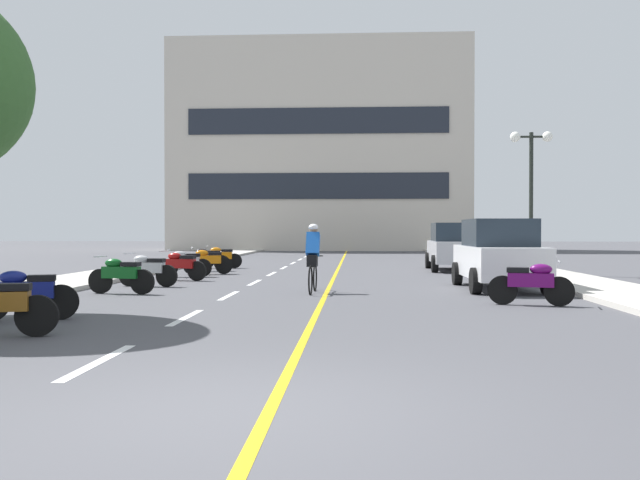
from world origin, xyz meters
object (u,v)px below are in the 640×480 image
Objects in this scene: parked_car_mid at (454,247)px; motorcycle_6 at (180,265)px; motorcycle_5 at (147,269)px; motorcycle_7 at (185,263)px; motorcycle_9 at (207,259)px; motorcycle_3 at (531,282)px; street_lamp_mid at (531,168)px; cyclist_rider at (313,257)px; parked_car_near at (499,254)px; motorcycle_8 at (207,261)px; motorcycle_10 at (221,257)px; motorcycle_4 at (121,274)px; motorcycle_2 at (25,293)px.

parked_car_mid is 10.79m from motorcycle_6.
motorcycle_7 is (0.07, 3.81, 0.00)m from motorcycle_5.
motorcycle_5 and motorcycle_9 have the same top height.
motorcycle_3 and motorcycle_6 have the same top height.
motorcycle_5 is at bearing -97.79° from motorcycle_6.
street_lamp_mid reaches higher than cyclist_rider.
street_lamp_mid is 7.07m from parked_car_near.
motorcycle_7 is 0.96× the size of cyclist_rider.
motorcycle_7 and motorcycle_9 have the same top height.
parked_car_mid is at bearing 135.07° from street_lamp_mid.
motorcycle_8 is 0.98× the size of motorcycle_10.
parked_car_mid is 2.49× the size of motorcycle_10.
motorcycle_3 is 10.99m from motorcycle_6.
motorcycle_10 is at bearing 134.52° from parked_car_near.
motorcycle_9 is (-0.23, 4.71, 0.00)m from motorcycle_6.
motorcycle_3 is (-0.17, -12.19, -0.44)m from parked_car_mid.
motorcycle_4 is 4.40m from motorcycle_6.
motorcycle_5 is (-9.41, -8.03, -0.44)m from parked_car_mid.
cyclist_rider is at bearing -18.76° from motorcycle_5.
parked_car_near is 2.48× the size of motorcycle_7.
parked_car_near is 8.38m from parked_car_mid.
cyclist_rider is at bearing -165.62° from parked_car_near.
motorcycle_8 is (-8.92, -2.81, -0.44)m from parked_car_mid.
motorcycle_7 is 1.00× the size of motorcycle_10.
motorcycle_7 is at bearing -91.35° from motorcycle_10.
cyclist_rider is at bearing -67.25° from motorcycle_10.
motorcycle_6 is 1.02× the size of motorcycle_9.
street_lamp_mid is 2.89× the size of motorcycle_3.
cyclist_rider reaches higher than motorcycle_3.
motorcycle_10 is at bearing 164.18° from street_lamp_mid.
motorcycle_7 is at bearing 139.00° from motorcycle_3.
motorcycle_10 is (-11.54, 3.27, -3.21)m from street_lamp_mid.
motorcycle_3 is at bearing -104.18° from street_lamp_mid.
motorcycle_2 is at bearing -91.85° from motorcycle_8.
motorcycle_3 is at bearing -55.47° from motorcycle_10.
motorcycle_7 is at bearing 155.92° from parked_car_near.
parked_car_near is at bearing -32.10° from motorcycle_8.
motorcycle_4 is at bearing 90.91° from motorcycle_2.
motorcycle_4 is (-9.22, 2.02, 0.00)m from motorcycle_3.
parked_car_mid is 2.50× the size of motorcycle_4.
parked_car_mid is at bearing 40.50° from motorcycle_5.
motorcycle_2 and motorcycle_10 have the same top height.
cyclist_rider is at bearing 50.21° from motorcycle_2.
motorcycle_5 is at bearing -139.50° from parked_car_mid.
motorcycle_9 is at bearing 129.45° from motorcycle_3.
parked_car_mid is at bearing 58.21° from motorcycle_2.
motorcycle_9 is 0.97× the size of motorcycle_10.
motorcycle_3 is at bearing -92.02° from parked_car_near.
motorcycle_2 is at bearing -89.94° from motorcycle_9.
motorcycle_4 is 1.00× the size of motorcycle_7.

